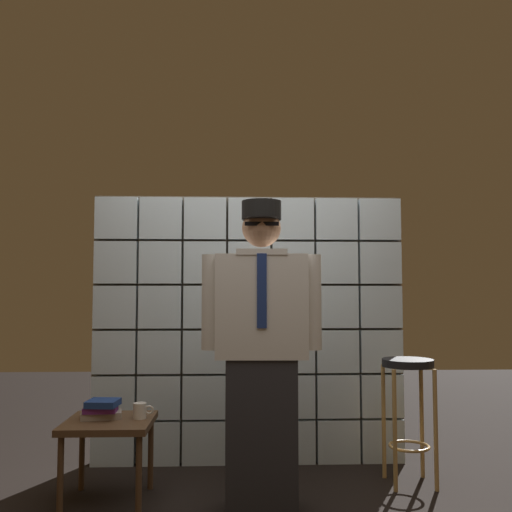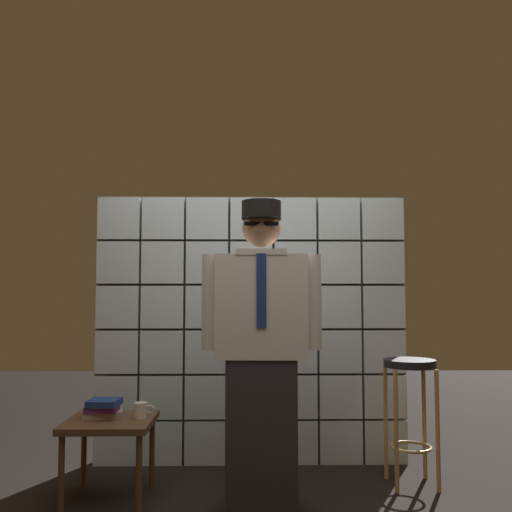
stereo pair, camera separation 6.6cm
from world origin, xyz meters
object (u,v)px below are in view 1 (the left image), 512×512
at_px(side_table, 109,430).
at_px(coffee_mug, 140,411).
at_px(standing_person, 262,346).
at_px(bar_stool, 408,391).
at_px(book_stack, 102,409).

bearing_deg(side_table, coffee_mug, 5.77).
bearing_deg(standing_person, side_table, 173.85).
height_order(bar_stool, side_table, bar_stool).
bearing_deg(side_table, bar_stool, 7.21).
bearing_deg(side_table, book_stack, 155.13).
xyz_separation_m(bar_stool, book_stack, (-1.97, -0.22, -0.06)).
height_order(side_table, book_stack, book_stack).
relative_size(standing_person, coffee_mug, 14.40).
height_order(standing_person, coffee_mug, standing_person).
distance_m(standing_person, side_table, 1.07).
distance_m(standing_person, book_stack, 1.06).
relative_size(bar_stool, side_table, 1.57).
height_order(standing_person, bar_stool, standing_person).
distance_m(bar_stool, book_stack, 1.98).
height_order(standing_person, side_table, standing_person).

